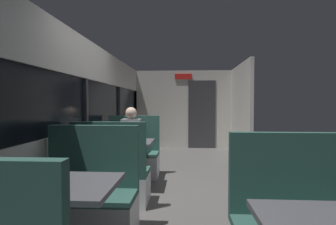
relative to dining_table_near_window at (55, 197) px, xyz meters
name	(u,v)px	position (x,y,z in m)	size (l,w,h in m)	color
ground_plane	(181,194)	(0.89, 2.09, -0.65)	(3.30, 9.20, 0.02)	#514F4C
carriage_window_panel_left	(84,118)	(-0.56, 2.09, 0.47)	(0.09, 8.48, 2.30)	beige
carriage_end_bulkhead	(185,110)	(0.95, 6.28, 0.50)	(2.90, 0.11, 2.30)	beige
carriage_aisle_panel_right	(240,110)	(2.34, 5.09, 0.51)	(0.08, 2.40, 2.30)	beige
dining_table_near_window	(55,197)	(0.00, 0.00, 0.00)	(0.90, 0.70, 0.74)	#9E9EA3
bench_near_window_facing_entry	(89,204)	(0.00, 0.70, -0.31)	(0.95, 0.50, 1.10)	silver
dining_table_mid_window	(124,147)	(0.00, 2.27, 0.00)	(0.90, 0.70, 0.74)	#9E9EA3
bench_mid_window_facing_end	(112,179)	(0.00, 1.58, -0.31)	(0.95, 0.50, 1.10)	silver
bench_mid_window_facing_entry	(132,158)	(0.00, 2.97, -0.31)	(0.95, 0.50, 1.10)	silver
seated_passenger	(132,147)	(0.00, 2.90, -0.10)	(0.47, 0.55, 1.26)	#26262D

